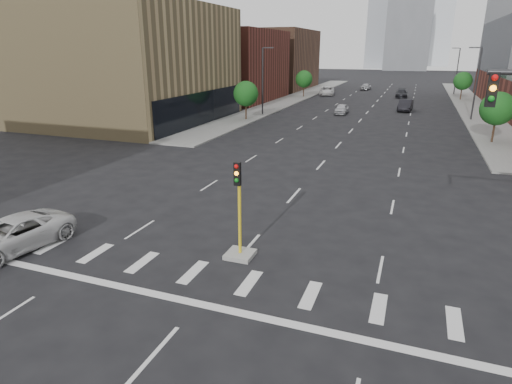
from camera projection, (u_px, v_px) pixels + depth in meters
The scene contains 20 objects.
sidewalk_left_far at pixel (297, 97), 81.86m from camera, with size 5.00×92.00×0.15m, color gray.
sidewalk_right_far at pixel (469, 104), 71.96m from camera, with size 5.00×92.00×0.15m, color gray.
building_left_mid at pixel (131, 64), 53.56m from camera, with size 20.00×24.00×14.00m, color tan.
building_left_far_a at pixel (219, 66), 76.99m from camera, with size 20.00×22.00×12.00m, color brown.
building_left_far_b at pixel (266, 59), 99.94m from camera, with size 20.00×24.00×13.00m, color brown.
tower_mid at pixel (410, 16), 181.93m from camera, with size 18.00×18.00×44.00m, color slate.
median_traffic_signal at pixel (240, 237), 18.82m from camera, with size 1.20×1.20×4.40m.
streetlight_right_a at pixel (476, 81), 54.02m from camera, with size 1.60×0.22×9.07m.
streetlight_right_b at pixel (457, 69), 85.13m from camera, with size 1.60×0.22×9.07m.
streetlight_left at pixel (263, 78), 58.43m from camera, with size 1.60×0.22×9.07m.
tree_left_near at pixel (246, 94), 54.70m from camera, with size 3.20×3.20×4.85m.
tree_left_far at pixel (304, 79), 81.36m from camera, with size 3.20×3.20×4.85m.
tree_right_near at pixel (497, 109), 41.01m from camera, with size 3.20×3.20×4.85m.
tree_right_far at pixel (463, 81), 76.56m from camera, with size 3.20×3.20×4.85m.
car_near_left at pixel (341, 109), 60.84m from camera, with size 1.66×4.13×1.41m, color silver.
car_mid_right at pixel (405, 105), 63.77m from camera, with size 1.81×5.18×1.71m, color black.
car_far_left at pixel (327, 91), 85.78m from camera, with size 2.79×6.05×1.68m, color silver.
car_deep_right at pixel (402, 93), 81.74m from camera, with size 2.12×5.23×1.52m, color black.
car_distant at pixel (366, 87), 96.72m from camera, with size 1.81×4.50×1.53m, color #A4A5A9.
parked_minivan at pixel (12, 235), 19.57m from camera, with size 2.51×5.44×1.51m, color silver.
Camera 1 is at (6.67, -6.92, 8.83)m, focal length 30.00 mm.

